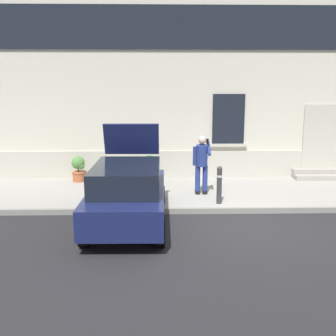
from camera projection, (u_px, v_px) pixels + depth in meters
ground_plane at (234, 225)px, 9.81m from camera, size 80.00×80.00×0.00m
sidewalk at (218, 192)px, 12.53m from camera, size 24.00×3.60×0.15m
curb_edge at (228, 211)px, 10.71m from camera, size 24.00×0.12×0.15m
building_facade at (210, 74)px, 14.24m from camera, size 24.00×1.52×7.50m
entrance_stoop at (319, 175)px, 14.09m from camera, size 1.83×0.64×0.32m
hatchback_car_navy at (128, 193)px, 9.72m from camera, size 1.83×4.09×2.34m
bollard_near_person at (219, 184)px, 10.98m from camera, size 0.15×0.15×1.04m
person_on_phone at (202, 161)px, 11.86m from camera, size 0.51×0.47×1.75m
planter_terracotta at (79, 168)px, 13.57m from camera, size 0.44×0.44×0.86m
planter_cream at (150, 167)px, 13.75m from camera, size 0.44×0.44×0.86m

